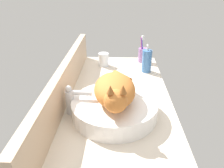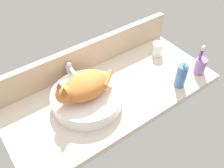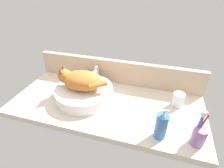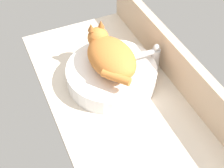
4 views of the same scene
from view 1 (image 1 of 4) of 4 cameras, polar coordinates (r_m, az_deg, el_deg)
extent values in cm
cube|color=beige|center=(110.40, 1.18, -4.51)|extent=(118.08, 53.59, 4.00)
cube|color=#CCAD8C|center=(108.44, -12.09, 0.62)|extent=(118.08, 3.60, 17.21)
cylinder|color=white|center=(94.60, 0.66, -6.31)|extent=(36.77, 36.77, 7.40)
ellipsoid|color=#CC7533|center=(89.90, 0.69, -1.40)|extent=(26.25, 18.90, 11.00)
sphere|color=#CC7533|center=(78.87, 1.16, -4.52)|extent=(8.80, 8.80, 8.80)
cone|color=#995726|center=(75.48, 2.91, -1.37)|extent=(2.80, 2.80, 3.20)
cone|color=#995726|center=(75.22, -0.43, -1.44)|extent=(2.80, 2.80, 3.20)
cylinder|color=#CC7533|center=(99.41, 2.56, 1.80)|extent=(10.57, 9.39, 3.20)
cylinder|color=silver|center=(96.97, -10.97, -4.70)|extent=(3.60, 3.60, 11.00)
cylinder|color=silver|center=(93.29, -8.28, -2.33)|extent=(2.80, 10.12, 2.20)
sphere|color=silver|center=(93.70, -11.33, -1.20)|extent=(2.80, 2.80, 2.80)
cylinder|color=#3F72B2|center=(137.89, 9.07, 5.93)|extent=(5.93, 5.93, 13.95)
cylinder|color=silver|center=(135.17, 9.32, 9.25)|extent=(1.20, 1.20, 2.80)
cylinder|color=silver|center=(135.90, 9.31, 9.96)|extent=(2.20, 1.00, 1.00)
cylinder|color=#996BA8|center=(154.70, 8.09, 7.49)|extent=(6.47, 6.47, 9.69)
cylinder|color=#D13838|center=(152.98, 7.68, 8.90)|extent=(3.96, 1.60, 16.91)
cube|color=white|center=(150.61, 7.88, 11.98)|extent=(1.62, 0.90, 2.61)
cylinder|color=blue|center=(152.35, 7.97, 8.81)|extent=(2.20, 2.95, 17.00)
cube|color=white|center=(149.97, 8.18, 11.89)|extent=(1.39, 1.08, 2.56)
cylinder|color=purple|center=(151.91, 7.78, 8.76)|extent=(2.08, 2.35, 17.04)
cube|color=white|center=(149.52, 7.99, 11.86)|extent=(1.37, 1.00, 2.54)
cylinder|color=white|center=(146.37, -2.21, 6.40)|extent=(6.76, 6.76, 8.67)
cylinder|color=silver|center=(146.77, -2.20, 5.99)|extent=(5.95, 5.95, 6.43)
camera|label=2|loc=(0.96, 80.68, 35.34)|focal=40.00mm
camera|label=3|loc=(1.47, 40.17, 26.72)|focal=28.00mm
camera|label=4|loc=(1.69, 17.93, 38.92)|focal=50.00mm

